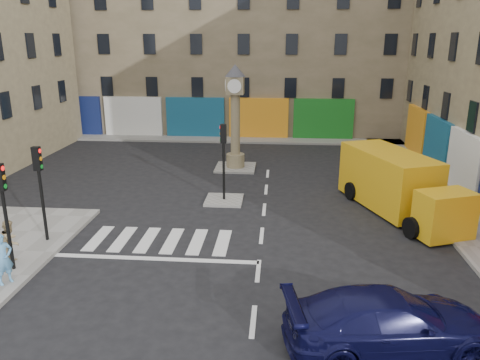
# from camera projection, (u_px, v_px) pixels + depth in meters

# --- Properties ---
(ground) EXTENTS (120.00, 120.00, 0.00)m
(ground) POSITION_uv_depth(u_px,v_px,m) (257.00, 286.00, 15.11)
(ground) COLOR black
(ground) RESTS_ON ground
(sidewalk_right) EXTENTS (2.60, 30.00, 0.15)m
(sidewalk_right) POSITION_uv_depth(u_px,v_px,m) (436.00, 193.00, 23.92)
(sidewalk_right) COLOR gray
(sidewalk_right) RESTS_ON ground
(sidewalk_far) EXTENTS (32.00, 2.40, 0.15)m
(sidewalk_far) POSITION_uv_depth(u_px,v_px,m) (220.00, 139.00, 36.57)
(sidewalk_far) COLOR gray
(sidewalk_far) RESTS_ON ground
(island_near) EXTENTS (1.80, 1.80, 0.12)m
(island_near) POSITION_uv_depth(u_px,v_px,m) (224.00, 200.00, 22.88)
(island_near) COLOR gray
(island_near) RESTS_ON ground
(island_far) EXTENTS (2.40, 2.40, 0.12)m
(island_far) POSITION_uv_depth(u_px,v_px,m) (235.00, 168.00, 28.60)
(island_far) COLOR gray
(island_far) RESTS_ON ground
(building_far) EXTENTS (32.00, 10.00, 17.00)m
(building_far) POSITION_uv_depth(u_px,v_px,m) (227.00, 27.00, 39.63)
(building_far) COLOR #867559
(building_far) RESTS_ON ground
(traffic_light_left_near) EXTENTS (0.28, 0.22, 3.70)m
(traffic_light_left_near) POSITION_uv_depth(u_px,v_px,m) (3.00, 200.00, 15.20)
(traffic_light_left_near) COLOR black
(traffic_light_left_near) RESTS_ON sidewalk_left
(traffic_light_left_far) EXTENTS (0.28, 0.22, 3.70)m
(traffic_light_left_far) POSITION_uv_depth(u_px,v_px,m) (40.00, 179.00, 17.49)
(traffic_light_left_far) COLOR black
(traffic_light_left_far) RESTS_ON sidewalk_left
(traffic_light_island) EXTENTS (0.28, 0.22, 3.70)m
(traffic_light_island) POSITION_uv_depth(u_px,v_px,m) (224.00, 150.00, 22.14)
(traffic_light_island) COLOR black
(traffic_light_island) RESTS_ON island_near
(clock_pillar) EXTENTS (1.20, 1.20, 6.10)m
(clock_pillar) POSITION_uv_depth(u_px,v_px,m) (235.00, 111.00, 27.57)
(clock_pillar) COLOR #958661
(clock_pillar) RESTS_ON island_far
(navy_sedan) EXTENTS (5.67, 3.10, 1.56)m
(navy_sedan) POSITION_uv_depth(u_px,v_px,m) (389.00, 321.00, 11.89)
(navy_sedan) COLOR black
(navy_sedan) RESTS_ON ground
(yellow_van) EXTENTS (4.60, 7.58, 2.65)m
(yellow_van) POSITION_uv_depth(u_px,v_px,m) (397.00, 184.00, 21.17)
(yellow_van) COLOR gold
(yellow_van) RESTS_ON ground
(pedestrian_blue) EXTENTS (0.68, 0.74, 1.69)m
(pedestrian_blue) POSITION_uv_depth(u_px,v_px,m) (3.00, 259.00, 14.76)
(pedestrian_blue) COLOR #60A6DD
(pedestrian_blue) RESTS_ON sidewalk_left
(pedestrian_tan) EXTENTS (0.74, 0.87, 1.58)m
(pedestrian_tan) POSITION_uv_depth(u_px,v_px,m) (11.00, 242.00, 16.14)
(pedestrian_tan) COLOR tan
(pedestrian_tan) RESTS_ON sidewalk_left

